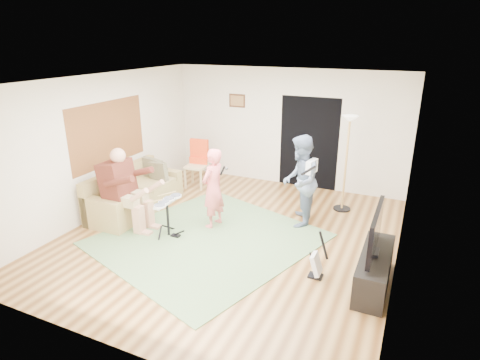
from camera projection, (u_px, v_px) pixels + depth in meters
name	position (u px, v px, depth m)	size (l,w,h in m)	color
floor	(230.00, 236.00, 7.13)	(6.00, 6.00, 0.00)	brown
walls	(230.00, 163.00, 6.68)	(5.50, 6.00, 2.70)	beige
ceiling	(229.00, 80.00, 6.22)	(6.00, 6.00, 0.00)	white
window_blinds	(108.00, 133.00, 7.85)	(2.05, 2.05, 0.00)	brown
doorway	(309.00, 143.00, 9.13)	(2.10, 2.10, 0.00)	black
picture_frame	(237.00, 101.00, 9.54)	(0.42, 0.03, 0.32)	#3F2314
area_rug	(208.00, 239.00, 6.99)	(3.16, 3.35, 0.02)	#567849
sofa	(133.00, 197.00, 8.10)	(0.87, 2.12, 0.86)	#A28A51
drummer	(128.00, 198.00, 7.27)	(0.97, 0.54, 1.50)	#572218
drum_kit	(168.00, 220.00, 7.03)	(0.38, 0.69, 0.71)	black
singer	(213.00, 188.00, 7.26)	(0.54, 0.36, 1.49)	#EB6668
microphone	(223.00, 171.00, 7.05)	(0.06, 0.06, 0.24)	black
guitarist	(300.00, 181.00, 7.31)	(0.83, 0.64, 1.70)	slate
guitar_held	(312.00, 167.00, 7.13)	(0.12, 0.60, 0.26)	white
guitar_spare	(317.00, 264.00, 5.83)	(0.27, 0.24, 0.75)	black
torchiere_lamp	(347.00, 147.00, 7.77)	(0.35, 0.35, 1.93)	black
dining_chair	(197.00, 170.00, 9.37)	(0.51, 0.53, 1.10)	beige
tv_cabinet	(374.00, 270.00, 5.63)	(0.40, 1.40, 0.50)	black
television	(375.00, 231.00, 5.45)	(0.06, 1.17, 0.61)	black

